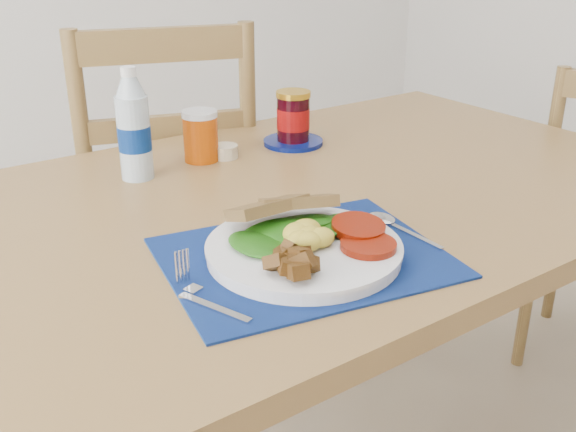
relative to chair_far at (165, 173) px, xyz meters
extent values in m
cube|color=brown|center=(0.05, -0.61, 0.13)|extent=(1.40, 0.90, 0.04)
cylinder|color=brown|center=(0.69, -0.22, -0.25)|extent=(0.06, 0.06, 0.71)
cube|color=brown|center=(0.02, 0.07, -0.14)|extent=(0.56, 0.55, 0.04)
cylinder|color=brown|center=(0.26, 0.18, -0.39)|extent=(0.04, 0.04, 0.44)
cylinder|color=brown|center=(-0.11, 0.30, -0.39)|extent=(0.04, 0.04, 0.44)
cylinder|color=brown|center=(0.15, -0.17, -0.39)|extent=(0.04, 0.04, 0.44)
cylinder|color=brown|center=(-0.22, -0.05, -0.39)|extent=(0.04, 0.04, 0.44)
cube|color=brown|center=(-0.04, -0.12, 0.35)|extent=(0.40, 0.15, 0.51)
cylinder|color=brown|center=(1.12, -0.46, -0.41)|extent=(0.03, 0.03, 0.39)
cylinder|color=brown|center=(0.82, -0.57, -0.41)|extent=(0.03, 0.03, 0.39)
cube|color=#040632|center=(-0.16, -0.82, 0.15)|extent=(0.45, 0.38, 0.00)
cylinder|color=silver|center=(-0.16, -0.82, 0.16)|extent=(0.28, 0.28, 0.02)
ellipsoid|color=gold|center=(-0.16, -0.83, 0.18)|extent=(0.07, 0.06, 0.03)
cylinder|color=maroon|center=(-0.09, -0.87, 0.17)|extent=(0.08, 0.08, 0.01)
ellipsoid|color=#093B07|center=(-0.15, -0.78, 0.17)|extent=(0.15, 0.09, 0.01)
cube|color=olive|center=(-0.14, -0.74, 0.20)|extent=(0.13, 0.09, 0.04)
cube|color=#B2B5BA|center=(-0.34, -0.88, 0.15)|extent=(0.05, 0.11, 0.00)
cube|color=#B2B5BA|center=(-0.34, -0.80, 0.15)|extent=(0.04, 0.06, 0.00)
cube|color=#B2B5BA|center=(0.02, -0.87, 0.15)|extent=(0.01, 0.11, 0.00)
ellipsoid|color=#B2B5BA|center=(0.02, -0.79, 0.15)|extent=(0.04, 0.05, 0.00)
cylinder|color=#ADBFCC|center=(-0.22, -0.36, 0.23)|extent=(0.06, 0.06, 0.16)
cylinder|color=navy|center=(-0.22, -0.36, 0.23)|extent=(0.06, 0.06, 0.05)
cone|color=#ADBFCC|center=(-0.22, -0.36, 0.32)|extent=(0.06, 0.06, 0.04)
cylinder|color=white|center=(-0.22, -0.36, 0.35)|extent=(0.03, 0.03, 0.02)
cylinder|color=#AF3F04|center=(-0.07, -0.34, 0.19)|extent=(0.07, 0.07, 0.10)
cylinder|color=#C4B390|center=(-0.02, -0.36, 0.16)|extent=(0.05, 0.05, 0.03)
cylinder|color=#05115A|center=(0.15, -0.36, 0.15)|extent=(0.13, 0.13, 0.01)
cylinder|color=black|center=(0.15, -0.36, 0.20)|extent=(0.07, 0.07, 0.10)
cylinder|color=maroon|center=(0.15, -0.36, 0.20)|extent=(0.07, 0.07, 0.05)
cylinder|color=#C18F20|center=(0.15, -0.36, 0.26)|extent=(0.08, 0.08, 0.01)
camera|label=1|loc=(-0.69, -1.53, 0.60)|focal=42.00mm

